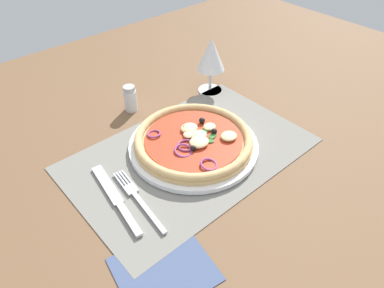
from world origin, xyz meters
The scene contains 9 objects.
ground_plane centered at (0.00, 0.00, -1.20)cm, with size 190.00×140.00×2.40cm, color brown.
placemat centered at (0.00, 0.00, 0.20)cm, with size 51.32×32.63×0.40cm, color slate.
plate centered at (1.73, 0.90, 0.96)cm, with size 28.16×28.16×1.11cm, color white.
pizza centered at (1.77, 0.85, 2.61)cm, with size 25.84×25.84×2.69cm.
fork centered at (-15.96, -3.01, 0.62)cm, with size 3.41×18.06×0.44cm.
knife centered at (-19.08, -0.52, 0.65)cm, with size 4.56×20.03×0.62cm.
wine_glass centered at (21.29, 16.21, 10.28)cm, with size 7.20×7.20×14.90cm.
napkin centered at (-21.11, -17.96, 0.18)cm, with size 14.54×13.09×0.36cm, color #425175.
pepper_shaker centered at (0.04, 22.52, 3.25)cm, with size 3.20×3.20×6.70cm.
Camera 1 is at (-37.61, -43.32, 51.04)cm, focal length 33.19 mm.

